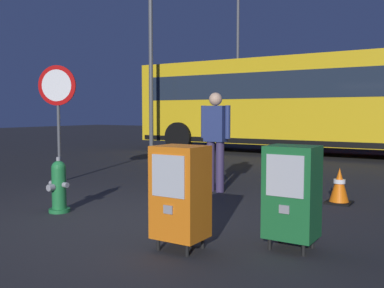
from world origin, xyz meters
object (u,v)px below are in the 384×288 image
fire_hydrant (59,186)px  pedestrian (215,136)px  street_light_near_left (238,53)px  traffic_cone (339,186)px  stop_sign (57,99)px  bus_near (297,101)px  newspaper_box_primary (180,192)px  newspaper_box_secondary (292,192)px  street_light_far_left (150,1)px

fire_hydrant → pedestrian: 2.72m
pedestrian → street_light_near_left: street_light_near_left is taller
traffic_cone → stop_sign: bearing=-170.4°
bus_near → newspaper_box_primary: bearing=-77.8°
newspaper_box_primary → stop_sign: size_ratio=0.46×
traffic_cone → bus_near: bus_near is taller
newspaper_box_primary → newspaper_box_secondary: size_ratio=1.00×
newspaper_box_primary → bus_near: (-2.28, 10.04, 1.14)m
bus_near → stop_sign: bearing=-104.9°
bus_near → newspaper_box_secondary: bearing=-71.9°
stop_sign → street_light_near_left: street_light_near_left is taller
traffic_cone → bus_near: bearing=113.6°
street_light_near_left → bus_near: bearing=-48.9°
traffic_cone → newspaper_box_primary: bearing=-104.3°
bus_near → traffic_cone: bearing=-67.0°
fire_hydrant → newspaper_box_primary: 2.32m
newspaper_box_secondary → pedestrian: (-2.15, 2.31, 0.38)m
stop_sign → street_light_near_left: (-2.90, 13.47, 2.59)m
newspaper_box_primary → newspaper_box_secondary: 1.09m
street_light_far_left → stop_sign: bearing=-68.7°
street_light_near_left → traffic_cone: bearing=-57.8°
bus_near → street_light_far_left: bearing=-155.4°
street_light_near_left → pedestrian: bearing=-65.0°
fire_hydrant → stop_sign: stop_sign is taller
stop_sign → pedestrian: stop_sign is taller
fire_hydrant → stop_sign: size_ratio=0.33×
street_light_near_left → newspaper_box_primary: bearing=-65.4°
street_light_far_left → newspaper_box_secondary: bearing=-44.8°
newspaper_box_primary → traffic_cone: (0.78, 3.03, -0.31)m
stop_sign → traffic_cone: (5.06, 0.86, -1.34)m
pedestrian → street_light_far_left: (-5.32, 5.12, 4.00)m
newspaper_box_secondary → street_light_far_left: bearing=135.2°
traffic_cone → street_light_near_left: street_light_near_left is taller
stop_sign → pedestrian: size_ratio=1.34×
newspaper_box_secondary → street_light_near_left: size_ratio=0.14×
newspaper_box_primary → fire_hydrant: bearing=168.8°
fire_hydrant → pedestrian: bearing=67.2°
newspaper_box_primary → street_light_far_left: street_light_far_left is taller
newspaper_box_secondary → bus_near: bus_near is taller
newspaper_box_secondary → street_light_far_left: 11.41m
pedestrian → traffic_cone: size_ratio=3.15×
newspaper_box_secondary → bus_near: 10.04m
bus_near → street_light_far_left: (-4.28, -2.01, 3.24)m
newspaper_box_secondary → street_light_far_left: street_light_far_left is taller
newspaper_box_secondary → street_light_near_left: bearing=118.2°
stop_sign → street_light_near_left: bearing=102.1°
newspaper_box_primary → street_light_far_left: (-6.56, 8.02, 4.37)m
newspaper_box_primary → newspaper_box_secondary: bearing=32.9°
street_light_far_left → pedestrian: bearing=-43.9°
street_light_far_left → fire_hydrant: bearing=-60.5°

